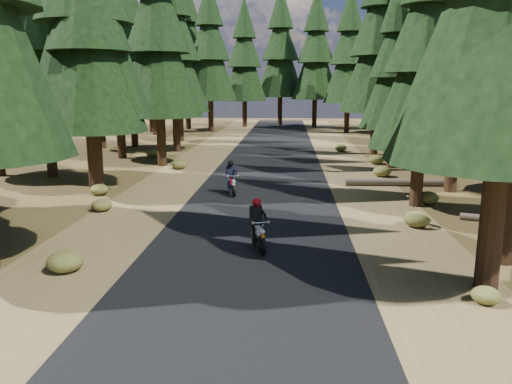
# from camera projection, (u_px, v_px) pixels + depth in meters

# --- Properties ---
(ground) EXTENTS (120.00, 120.00, 0.00)m
(ground) POSITION_uv_depth(u_px,v_px,m) (253.00, 236.00, 15.51)
(ground) COLOR #403017
(ground) RESTS_ON ground
(road) EXTENTS (6.00, 100.00, 0.01)m
(road) POSITION_uv_depth(u_px,v_px,m) (262.00, 201.00, 20.39)
(road) COLOR black
(road) RESTS_ON ground
(shoulder_l) EXTENTS (3.20, 100.00, 0.01)m
(shoulder_l) POSITION_uv_depth(u_px,v_px,m) (151.00, 199.00, 20.68)
(shoulder_l) COLOR brown
(shoulder_l) RESTS_ON ground
(shoulder_r) EXTENTS (3.20, 100.00, 0.01)m
(shoulder_r) POSITION_uv_depth(u_px,v_px,m) (375.00, 202.00, 20.10)
(shoulder_r) COLOR brown
(shoulder_r) RESTS_ON ground
(pine_forest) EXTENTS (34.59, 55.08, 16.32)m
(pine_forest) POSITION_uv_depth(u_px,v_px,m) (274.00, 38.00, 34.43)
(pine_forest) COLOR black
(pine_forest) RESTS_ON ground
(log_near) EXTENTS (4.95, 0.42, 0.32)m
(log_near) POSITION_uv_depth(u_px,v_px,m) (398.00, 183.00, 23.41)
(log_near) COLOR #4C4233
(log_near) RESTS_ON ground
(understory_shrubs) EXTENTS (15.33, 30.98, 0.59)m
(understory_shrubs) POSITION_uv_depth(u_px,v_px,m) (283.00, 184.00, 22.44)
(understory_shrubs) COLOR #474C1E
(understory_shrubs) RESTS_ON ground
(rider_lead) EXTENTS (0.94, 1.72, 1.47)m
(rider_lead) POSITION_uv_depth(u_px,v_px,m) (258.00, 233.00, 14.19)
(rider_lead) COLOR silver
(rider_lead) RESTS_ON road
(rider_follow) EXTENTS (0.95, 1.70, 1.45)m
(rider_follow) POSITION_uv_depth(u_px,v_px,m) (231.00, 183.00, 21.44)
(rider_follow) COLOR #A30A1E
(rider_follow) RESTS_ON road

